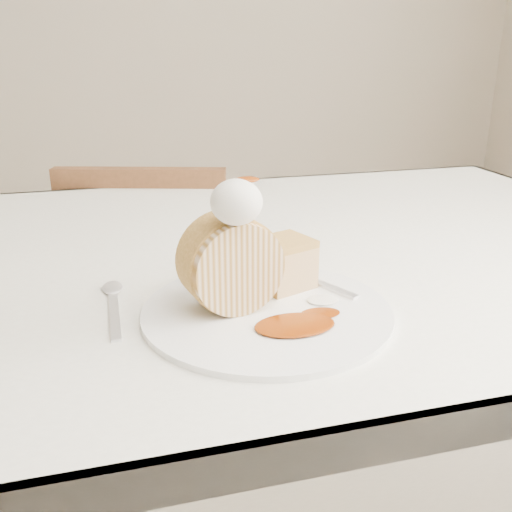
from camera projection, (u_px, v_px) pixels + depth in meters
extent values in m
cube|color=white|center=(253.00, 258.00, 0.87)|extent=(1.40, 0.90, 0.04)
cube|color=white|center=(204.00, 241.00, 1.32)|extent=(1.40, 0.01, 0.28)
cylinder|color=brown|center=(446.00, 322.00, 1.49)|extent=(0.06, 0.06, 0.71)
cube|color=brown|center=(163.00, 307.00, 1.52)|extent=(0.46, 0.46, 0.04)
cube|color=brown|center=(144.00, 254.00, 1.28)|extent=(0.37, 0.14, 0.39)
cylinder|color=brown|center=(229.00, 345.00, 1.73)|extent=(0.03, 0.03, 0.36)
cylinder|color=brown|center=(124.00, 343.00, 1.74)|extent=(0.03, 0.03, 0.36)
cylinder|color=brown|center=(220.00, 407.00, 1.43)|extent=(0.03, 0.03, 0.36)
cylinder|color=brown|center=(94.00, 405.00, 1.44)|extent=(0.03, 0.03, 0.36)
cylinder|color=brown|center=(498.00, 389.00, 1.46)|extent=(0.04, 0.04, 0.42)
cylinder|color=white|center=(267.00, 311.00, 0.65)|extent=(0.36, 0.36, 0.01)
cylinder|color=beige|center=(231.00, 264.00, 0.63)|extent=(0.11, 0.08, 0.10)
cube|color=tan|center=(284.00, 266.00, 0.69)|extent=(0.08, 0.08, 0.05)
ellipsoid|color=white|center=(236.00, 202.00, 0.58)|extent=(0.05, 0.05, 0.05)
ellipsoid|color=#772A04|center=(247.00, 174.00, 0.58)|extent=(0.03, 0.02, 0.01)
cube|color=silver|center=(319.00, 283.00, 0.71)|extent=(0.10, 0.16, 0.00)
cube|color=silver|center=(115.00, 316.00, 0.64)|extent=(0.02, 0.15, 0.00)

